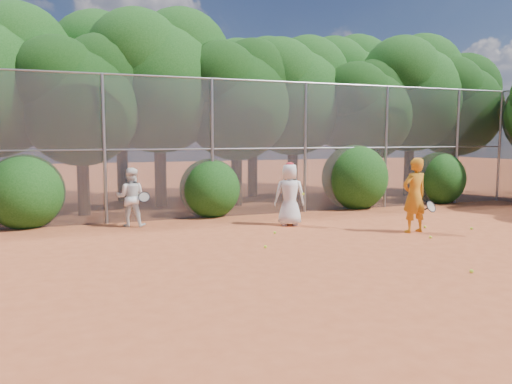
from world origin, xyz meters
name	(u,v)px	position (x,y,z in m)	size (l,w,h in m)	color
ground	(353,261)	(0.00, 0.00, 0.00)	(80.00, 80.00, 0.00)	#AD4B27
fence_back	(241,147)	(-0.12, 6.00, 2.05)	(20.05, 0.09, 4.03)	gray
tree_2	(82,95)	(-4.45, 7.83, 3.58)	(3.99, 3.47, 5.47)	black
tree_3	(160,75)	(-1.94, 8.84, 4.40)	(4.89, 4.26, 6.70)	black
tree_4	(237,95)	(0.55, 8.24, 3.76)	(4.19, 3.64, 5.73)	black
tree_5	(294,91)	(3.06, 9.04, 4.05)	(4.51, 3.92, 6.17)	black
tree_6	(366,107)	(5.55, 8.03, 3.47)	(3.86, 3.36, 5.29)	black
tree_7	(412,88)	(8.06, 8.64, 4.28)	(4.77, 4.14, 6.53)	black
tree_8	(456,101)	(10.05, 8.34, 3.82)	(4.25, 3.70, 5.82)	black
tree_10	(121,74)	(-2.93, 11.05, 4.63)	(5.15, 4.48, 7.06)	black
tree_11	(254,91)	(2.06, 10.64, 4.16)	(4.64, 4.03, 6.35)	black
tree_12	(345,87)	(6.56, 11.24, 4.51)	(5.02, 4.37, 6.88)	black
bush_0	(25,189)	(-6.00, 6.30, 1.00)	(2.00, 2.00, 2.00)	#123F0F
bush_1	(210,186)	(-1.00, 6.30, 0.90)	(1.80, 1.80, 1.80)	#123F0F
bush_2	(355,175)	(4.00, 6.30, 1.10)	(2.20, 2.20, 2.20)	#123F0F
bush_3	(438,176)	(7.50, 6.30, 0.95)	(1.90, 1.90, 1.90)	#123F0F
player_yellow	(414,195)	(2.94, 1.93, 0.92)	(0.86, 0.54, 1.84)	#C47717
player_teen	(290,194)	(0.52, 3.95, 0.83)	(0.93, 0.74, 1.68)	white
player_white	(131,197)	(-3.43, 5.31, 0.77)	(0.92, 0.81, 1.55)	white
ball_0	(430,237)	(2.82, 1.17, 0.03)	(0.07, 0.07, 0.07)	#C3F12B
ball_1	(425,227)	(3.60, 2.29, 0.03)	(0.07, 0.07, 0.07)	#C3F12B
ball_2	(471,271)	(1.45, -1.47, 0.03)	(0.07, 0.07, 0.07)	#C3F12B
ball_3	(471,228)	(4.54, 1.68, 0.03)	(0.07, 0.07, 0.07)	#C3F12B
ball_4	(265,247)	(-1.13, 1.61, 0.03)	(0.07, 0.07, 0.07)	#C3F12B
ball_5	(417,217)	(4.48, 3.70, 0.03)	(0.07, 0.07, 0.07)	#C3F12B
ball_6	(275,233)	(-0.32, 2.99, 0.03)	(0.07, 0.07, 0.07)	#C3F12B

